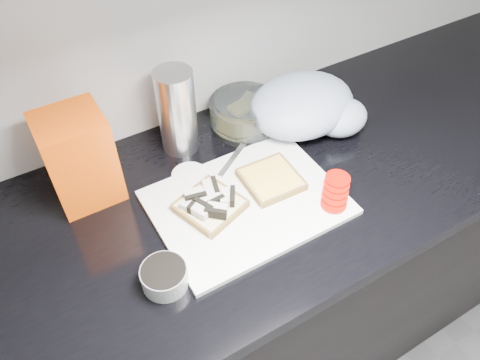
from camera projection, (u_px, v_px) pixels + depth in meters
name	position (u px, v px, depth m)	size (l,w,h in m)	color
base_cabinet	(251.00, 290.00, 1.41)	(3.50, 0.60, 0.86)	black
countertop	(254.00, 189.00, 1.08)	(3.50, 0.64, 0.04)	black
cutting_board	(247.00, 202.00, 1.02)	(0.40, 0.30, 0.01)	white
bread_left	(209.00, 204.00, 0.99)	(0.16, 0.16, 0.04)	beige
bread_right	(271.00, 179.00, 1.05)	(0.13, 0.13, 0.02)	beige
tomato_slices	(336.00, 191.00, 1.02)	(0.11, 0.11, 0.02)	#A80E03
knife	(242.00, 146.00, 1.13)	(0.16, 0.11, 0.01)	#BBBCC0
seed_tub	(164.00, 276.00, 0.87)	(0.09, 0.09, 0.05)	gray
tub_lid	(190.00, 175.00, 1.08)	(0.08, 0.08, 0.01)	white
glass_bowl	(245.00, 114.00, 1.19)	(0.18, 0.18, 0.07)	silver
bread_bag	(79.00, 158.00, 0.97)	(0.13, 0.12, 0.21)	#EE3303
steel_canister	(177.00, 112.00, 1.08)	(0.09, 0.09, 0.21)	#B9B9BE
grocery_bag	(307.00, 106.00, 1.17)	(0.29, 0.25, 0.12)	#ABB9D2
whole_tomatoes	(321.00, 121.00, 1.18)	(0.05, 0.05, 0.05)	#A80E03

